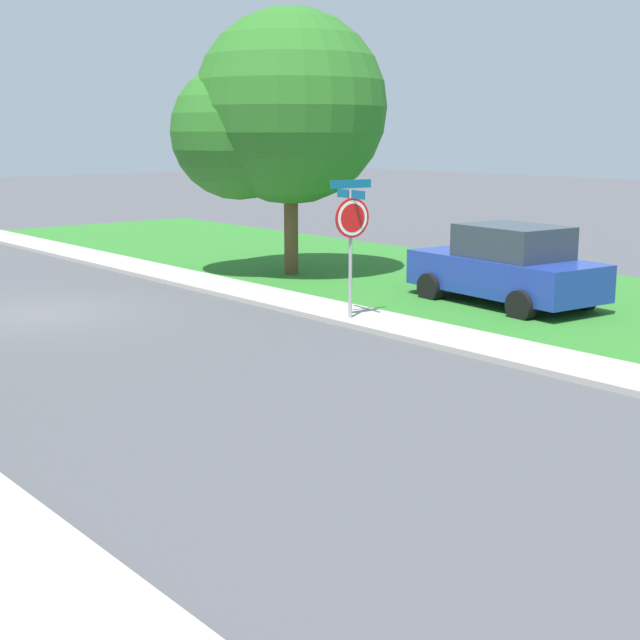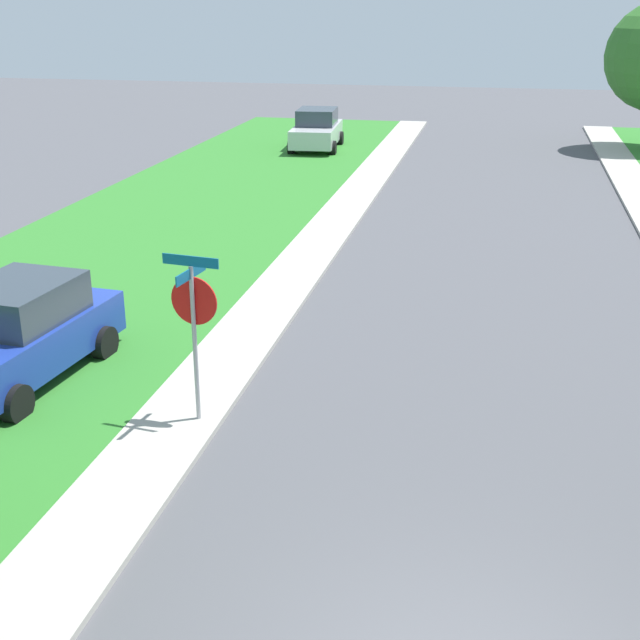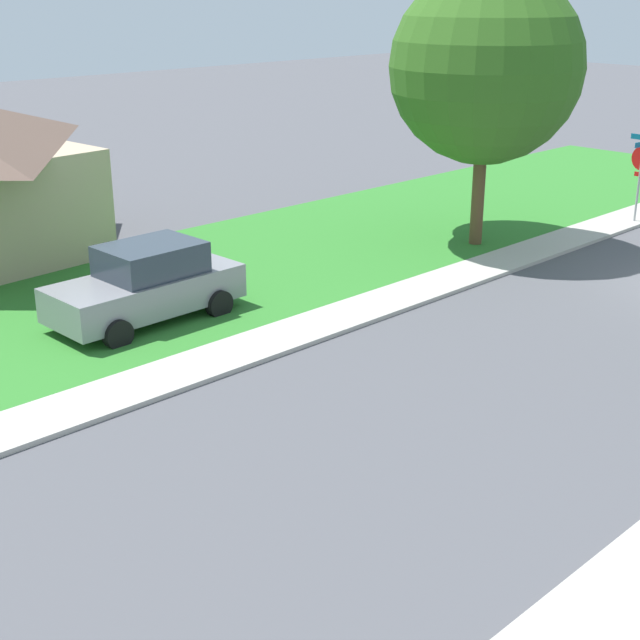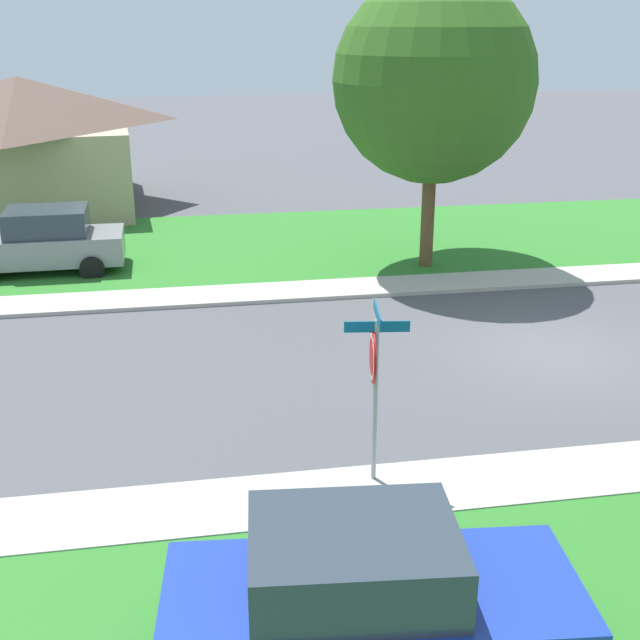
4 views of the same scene
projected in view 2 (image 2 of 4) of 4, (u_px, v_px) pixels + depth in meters
The scene contains 5 objects.
sidewalk_west at pixel (287, 282), 20.27m from camera, with size 1.40×56.00×0.10m, color #ADA89E.
lawn_west at pixel (101, 270), 21.18m from camera, with size 8.00×56.00×0.08m, color #2D7528.
stop_sign_far_corner at pixel (194, 311), 13.04m from camera, with size 0.91×0.91×2.77m.
car_blue_far_down_street at pixel (17, 334), 14.92m from camera, with size 2.34×4.45×1.76m.
car_silver_near_corner at pixel (317, 130), 37.60m from camera, with size 2.27×4.42×1.76m.
Camera 2 is at (0.03, -6.71, 6.36)m, focal length 48.46 mm.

